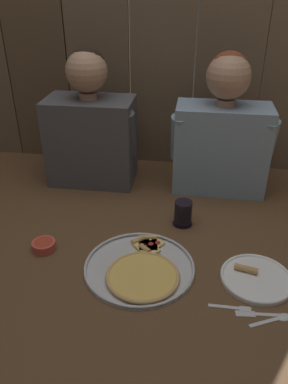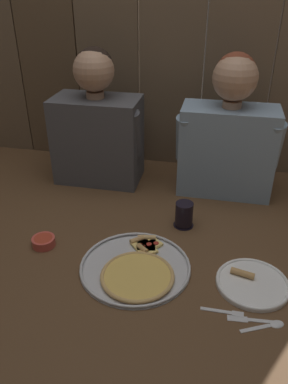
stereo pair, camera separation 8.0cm
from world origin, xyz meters
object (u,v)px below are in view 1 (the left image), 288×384
at_px(pizza_tray, 141,269).
at_px(dinner_plate, 256,278).
at_px(drinking_glass, 183,213).
at_px(diner_right, 223,132).
at_px(diner_left, 91,127).
at_px(dipping_bowl, 44,245).

xyz_separation_m(pizza_tray, dinner_plate, (0.39, 0.01, -0.00)).
xyz_separation_m(drinking_glass, diner_right, (0.15, 0.33, 0.23)).
xyz_separation_m(dinner_plate, diner_right, (-0.12, 0.62, 0.27)).
relative_size(pizza_tray, diner_right, 0.62).
relative_size(diner_left, diner_right, 1.00).
bearing_deg(diner_right, diner_left, -179.99).
bearing_deg(dipping_bowl, dinner_plate, -4.26).
height_order(pizza_tray, drinking_glass, drinking_glass).
xyz_separation_m(dinner_plate, dipping_bowl, (-0.76, 0.06, 0.01)).
bearing_deg(dipping_bowl, diner_right, 41.33).
xyz_separation_m(pizza_tray, diner_right, (0.27, 0.63, 0.27)).
bearing_deg(diner_right, dinner_plate, -79.47).
height_order(drinking_glass, diner_right, diner_right).
relative_size(dinner_plate, diner_left, 0.39).
bearing_deg(pizza_tray, dipping_bowl, 169.94).
bearing_deg(diner_left, pizza_tray, -62.52).
distance_m(dinner_plate, diner_left, 0.99).
bearing_deg(drinking_glass, diner_left, 144.28).
distance_m(drinking_glass, diner_left, 0.60).
xyz_separation_m(drinking_glass, dipping_bowl, (-0.50, -0.24, -0.03)).
bearing_deg(dipping_bowl, diner_left, 85.59).
distance_m(dinner_plate, dipping_bowl, 0.76).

